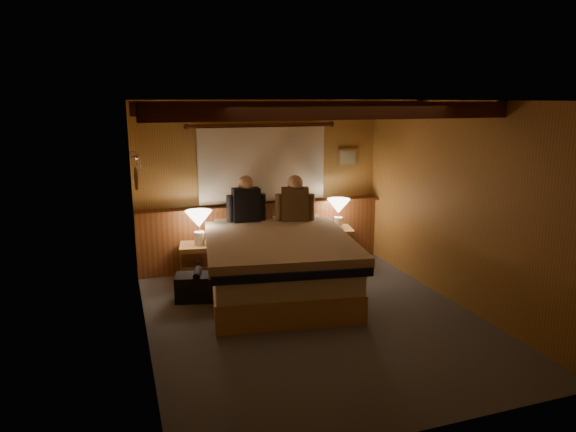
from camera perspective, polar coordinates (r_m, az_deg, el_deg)
name	(u,v)px	position (r m, az deg, el deg)	size (l,w,h in m)	color
floor	(314,319)	(5.88, 2.90, -11.39)	(4.20, 4.20, 0.00)	#4E545D
ceiling	(317,100)	(5.35, 3.20, 12.71)	(4.20, 4.20, 0.00)	#D79F50
wall_back	(261,185)	(7.45, -2.97, 3.51)	(3.60, 3.60, 0.00)	#AF7C3E
wall_left	(141,229)	(5.12, -16.02, -1.37)	(4.20, 4.20, 0.00)	#AF7C3E
wall_right	(457,204)	(6.37, 18.25, 1.25)	(4.20, 4.20, 0.00)	#AF7C3E
wall_front	(428,279)	(3.70, 15.27, -6.80)	(3.60, 3.60, 0.00)	#AF7C3E
wainscot	(263,233)	(7.54, -2.78, -1.94)	(3.60, 0.23, 0.94)	brown
curtain_window	(262,163)	(7.33, -2.85, 5.90)	(2.18, 0.09, 1.11)	#4F2313
ceiling_beams	(311,109)	(5.49, 2.59, 11.78)	(3.60, 1.65, 0.16)	#4F2313
coat_rail	(138,161)	(6.59, -16.34, 5.88)	(0.05, 0.55, 0.24)	white
framed_print	(347,157)	(7.85, 6.62, 6.51)	(0.30, 0.04, 0.25)	#A98554
bed	(278,264)	(6.44, -1.15, -5.34)	(2.03, 2.48, 0.77)	tan
nightstand_left	(199,263)	(7.03, -9.92, -5.16)	(0.54, 0.50, 0.52)	tan
nightstand_right	(334,246)	(7.67, 5.18, -3.33)	(0.58, 0.55, 0.55)	tan
lamp_left	(199,221)	(6.86, -9.89, -0.55)	(0.35, 0.35, 0.46)	white
lamp_right	(338,208)	(7.52, 5.63, 0.91)	(0.34, 0.34, 0.44)	white
person_left	(246,203)	(7.05, -4.67, 1.50)	(0.55, 0.24, 0.66)	black
person_right	(295,202)	(7.06, 0.78, 1.55)	(0.53, 0.31, 0.66)	#4C371E
duffel_bag	(198,286)	(6.44, -9.98, -7.72)	(0.59, 0.44, 0.38)	black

